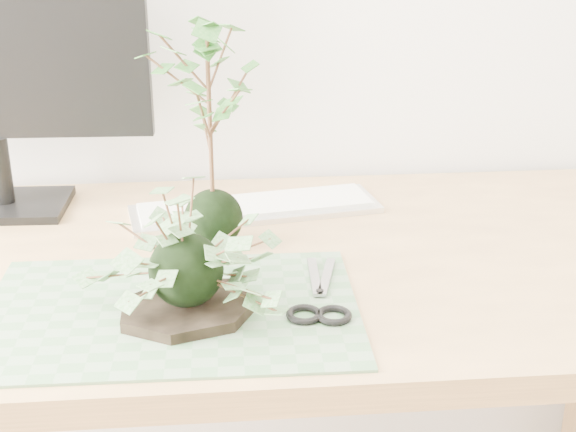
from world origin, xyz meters
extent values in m
cube|color=tan|center=(-0.06, 1.23, 0.72)|extent=(1.60, 0.70, 0.04)
cube|color=#507D4E|center=(-0.16, 1.07, 0.74)|extent=(0.49, 0.33, 0.00)
cylinder|color=black|center=(-0.14, 1.05, 0.75)|extent=(0.23, 0.23, 0.01)
sphere|color=black|center=(-0.14, 1.05, 0.81)|extent=(0.10, 0.10, 0.10)
sphere|color=black|center=(-0.10, 1.28, 0.79)|extent=(0.09, 0.09, 0.09)
cylinder|color=#492E1B|center=(-0.10, 1.28, 0.92)|extent=(0.01, 0.01, 0.22)
cube|color=silver|center=(-0.03, 1.41, 0.74)|extent=(0.44, 0.19, 0.01)
cube|color=silver|center=(-0.03, 1.41, 0.75)|extent=(0.40, 0.17, 0.01)
cube|color=black|center=(-0.46, 1.46, 0.75)|extent=(0.21, 0.16, 0.01)
cylinder|color=black|center=(-0.46, 1.46, 0.81)|extent=(0.03, 0.03, 0.11)
cube|color=gray|center=(0.03, 1.14, 0.75)|extent=(0.02, 0.12, 0.00)
cube|color=gray|center=(0.05, 1.14, 0.75)|extent=(0.04, 0.11, 0.00)
torus|color=black|center=(0.02, 1.03, 0.75)|extent=(0.05, 0.05, 0.01)
torus|color=black|center=(0.06, 1.03, 0.75)|extent=(0.05, 0.05, 0.01)
camera|label=1|loc=(-0.09, 0.14, 1.25)|focal=50.00mm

